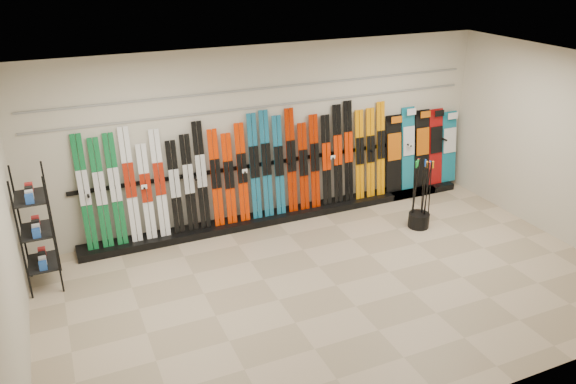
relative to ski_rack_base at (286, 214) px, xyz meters
name	(u,v)px	position (x,y,z in m)	size (l,w,h in m)	color
floor	(336,285)	(-0.22, -2.28, -0.06)	(8.00, 8.00, 0.00)	tan
back_wall	(269,135)	(-0.22, 0.22, 1.44)	(8.00, 8.00, 0.00)	beige
left_wall	(4,249)	(-4.22, -2.28, 1.44)	(5.00, 5.00, 0.00)	beige
right_wall	(564,148)	(3.78, -2.28, 1.44)	(5.00, 5.00, 0.00)	beige
ceiling	(345,74)	(-0.22, -2.28, 2.94)	(8.00, 8.00, 0.00)	silver
ski_rack_base	(286,214)	(0.00, 0.00, 0.00)	(8.00, 0.40, 0.12)	black
skis	(248,171)	(-0.68, 0.06, 0.91)	(5.36, 0.25, 1.83)	#0F6730
snowboards	(422,149)	(2.86, 0.07, 0.79)	(1.61, 0.24, 1.57)	black
accessory_rack	(37,230)	(-3.97, -0.58, 0.81)	(0.40, 0.60, 1.73)	black
pole_bin	(419,220)	(1.93, -1.24, 0.07)	(0.35, 0.35, 0.25)	black
ski_poles	(422,194)	(1.94, -1.22, 0.55)	(0.36, 0.26, 1.18)	black
slatwall_rail_0	(269,106)	(-0.22, 0.20, 1.94)	(7.60, 0.02, 0.03)	gray
slatwall_rail_1	(269,88)	(-0.22, 0.20, 2.24)	(7.60, 0.02, 0.03)	gray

